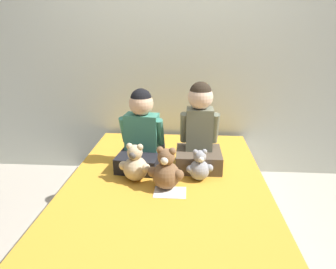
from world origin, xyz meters
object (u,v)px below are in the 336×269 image
at_px(teddy_bear_held_by_left_child, 135,165).
at_px(teddy_bear_between_children, 166,171).
at_px(child_on_left, 141,134).
at_px(child_on_right, 199,132).
at_px(sign_card, 170,192).
at_px(bed, 166,206).
at_px(teddy_bear_held_by_right_child, 199,167).

relative_size(teddy_bear_held_by_left_child, teddy_bear_between_children, 0.93).
xyz_separation_m(child_on_left, child_on_right, (0.44, -0.01, 0.03)).
xyz_separation_m(child_on_left, sign_card, (0.25, -0.44, -0.25)).
distance_m(bed, teddy_bear_held_by_left_child, 0.39).
height_order(child_on_left, child_on_right, child_on_right).
bearing_deg(bed, teddy_bear_between_children, -85.60).
distance_m(child_on_left, teddy_bear_held_by_right_child, 0.53).
xyz_separation_m(bed, teddy_bear_held_by_left_child, (-0.22, 0.00, 0.32)).
bearing_deg(bed, teddy_bear_held_by_left_child, 178.93).
height_order(child_on_left, teddy_bear_held_by_right_child, child_on_left).
bearing_deg(child_on_right, bed, -130.42).
height_order(teddy_bear_held_by_right_child, sign_card, teddy_bear_held_by_right_child).
xyz_separation_m(child_on_right, teddy_bear_held_by_right_child, (0.00, -0.23, -0.18)).
xyz_separation_m(child_on_right, sign_card, (-0.20, -0.43, -0.28)).
bearing_deg(bed, child_on_right, 49.60).
bearing_deg(child_on_right, teddy_bear_held_by_right_child, -89.94).
distance_m(child_on_left, teddy_bear_between_children, 0.45).
xyz_separation_m(teddy_bear_held_by_left_child, teddy_bear_held_by_right_child, (0.45, 0.04, -0.02)).
xyz_separation_m(teddy_bear_held_by_right_child, sign_card, (-0.20, -0.20, -0.09)).
bearing_deg(teddy_bear_held_by_right_child, child_on_right, 79.87).
bearing_deg(child_on_right, teddy_bear_between_children, -121.37).
relative_size(bed, child_on_left, 3.35).
relative_size(child_on_left, sign_card, 2.85).
relative_size(child_on_left, teddy_bear_between_children, 2.03).
bearing_deg(teddy_bear_between_children, child_on_right, 68.66).
relative_size(bed, child_on_right, 3.05).
bearing_deg(child_on_right, sign_card, -114.43).
bearing_deg(sign_card, teddy_bear_held_by_left_child, 147.45).
height_order(bed, teddy_bear_held_by_right_child, teddy_bear_held_by_right_child).
bearing_deg(child_on_right, child_on_left, 179.12).
bearing_deg(teddy_bear_held_by_left_child, teddy_bear_between_children, -12.69).
relative_size(bed, teddy_bear_between_children, 6.79).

